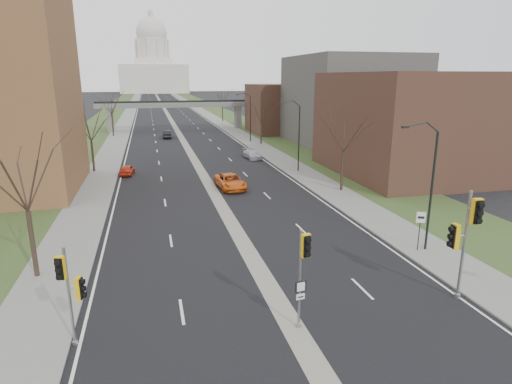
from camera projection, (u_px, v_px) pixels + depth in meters
name	position (u px, v px, depth m)	size (l,w,h in m)	color
ground	(288.00, 320.00, 20.88)	(700.00, 700.00, 0.00)	black
road_surface	(164.00, 108.00, 161.39)	(20.00, 600.00, 0.01)	black
median_strip	(164.00, 108.00, 161.40)	(1.20, 600.00, 0.02)	gray
sidewalk_right	(196.00, 108.00, 164.19)	(4.00, 600.00, 0.12)	gray
sidewalk_left	(131.00, 109.00, 158.58)	(4.00, 600.00, 0.12)	gray
grass_verge_right	(211.00, 107.00, 165.59)	(8.00, 600.00, 0.10)	#2C4620
grass_verge_left	(114.00, 109.00, 157.17)	(8.00, 600.00, 0.10)	#2C4620
commercial_block_near	(407.00, 124.00, 51.16)	(16.00, 20.00, 12.00)	#523226
commercial_block_mid	(349.00, 101.00, 74.19)	(18.00, 22.00, 15.00)	#4F4D48
commercial_block_far	(284.00, 109.00, 90.30)	(14.00, 14.00, 10.00)	#523226
pedestrian_bridge	(176.00, 108.00, 94.56)	(34.00, 3.00, 6.45)	slate
capitol	(153.00, 67.00, 315.80)	(48.00, 42.00, 55.75)	silver
streetlight_near	(425.00, 150.00, 27.26)	(2.61, 0.20, 8.70)	black
streetlight_mid	(293.00, 116.00, 51.62)	(2.61, 0.20, 8.70)	black
streetlight_far	(246.00, 103.00, 75.97)	(2.61, 0.20, 8.70)	black
tree_left_a	(22.00, 168.00, 23.61)	(7.20, 7.20, 9.40)	#382B21
tree_left_b	(89.00, 122.00, 51.82)	(6.75, 6.75, 8.81)	#382B21
tree_left_c	(110.00, 100.00, 83.46)	(7.65, 7.65, 9.99)	#382B21
tree_right_a	(344.00, 127.00, 42.80)	(7.20, 7.20, 9.40)	#382B21
tree_right_b	(261.00, 111.00, 73.93)	(6.30, 6.30, 8.22)	#382B21
tree_right_c	(222.00, 95.00, 111.08)	(7.65, 7.65, 9.99)	#382B21
signal_pole_left	(70.00, 284.00, 18.00)	(0.98, 0.77, 4.63)	gray
signal_pole_median	(303.00, 263.00, 19.19)	(0.56, 0.81, 4.88)	gray
signal_pole_right	(465.00, 231.00, 21.73)	(1.03, 1.13, 5.97)	gray
speed_limit_sign	(420.00, 224.00, 28.53)	(0.55, 0.26, 2.72)	black
car_left_near	(127.00, 170.00, 51.74)	(1.48, 3.68, 1.25)	red
car_left_far	(167.00, 134.00, 82.86)	(1.57, 4.51, 1.49)	black
car_right_near	(230.00, 181.00, 45.33)	(2.55, 5.54, 1.54)	#D35B16
car_right_mid	(252.00, 154.00, 61.98)	(1.82, 4.47, 1.30)	#ACACB3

